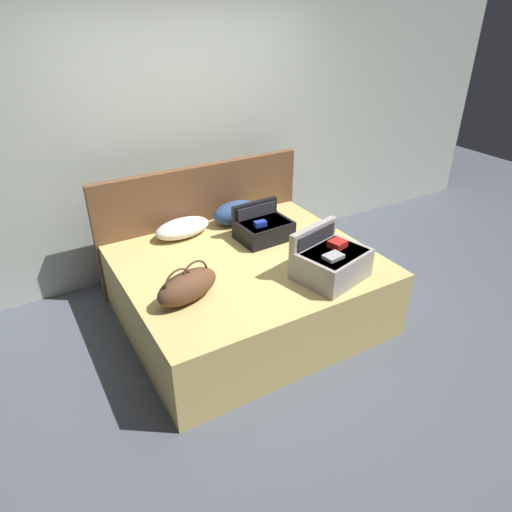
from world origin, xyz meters
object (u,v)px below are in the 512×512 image
(pillow_near_headboard, at_px, (236,213))
(pillow_center_head, at_px, (183,228))
(duffel_bag, at_px, (187,286))
(hard_case_large, at_px, (331,261))
(hard_case_medium, at_px, (263,228))
(bed, at_px, (248,289))

(pillow_near_headboard, height_order, pillow_center_head, pillow_near_headboard)
(duffel_bag, bearing_deg, pillow_center_head, 69.57)
(hard_case_large, bearing_deg, hard_case_medium, 83.19)
(bed, relative_size, duffel_bag, 3.72)
(bed, bearing_deg, hard_case_medium, 41.04)
(bed, bearing_deg, pillow_near_headboard, 69.27)
(pillow_near_headboard, bearing_deg, pillow_center_head, 179.20)
(duffel_bag, bearing_deg, hard_case_medium, 29.66)
(pillow_center_head, bearing_deg, pillow_near_headboard, -0.80)
(hard_case_large, xyz_separation_m, duffel_bag, (-1.05, 0.27, -0.03))
(hard_case_large, distance_m, pillow_center_head, 1.40)
(hard_case_medium, xyz_separation_m, pillow_near_headboard, (-0.06, 0.40, 0.00))
(bed, relative_size, pillow_near_headboard, 4.32)
(duffel_bag, distance_m, pillow_center_head, 1.01)
(hard_case_large, height_order, duffel_bag, hard_case_large)
(bed, xyz_separation_m, duffel_bag, (-0.64, -0.27, 0.40))
(bed, height_order, pillow_near_headboard, pillow_near_headboard)
(pillow_near_headboard, bearing_deg, duffel_bag, -133.57)
(hard_case_medium, distance_m, pillow_near_headboard, 0.40)
(hard_case_large, distance_m, duffel_bag, 1.08)
(hard_case_large, xyz_separation_m, pillow_center_head, (-0.70, 1.21, -0.06))
(bed, relative_size, hard_case_large, 3.42)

